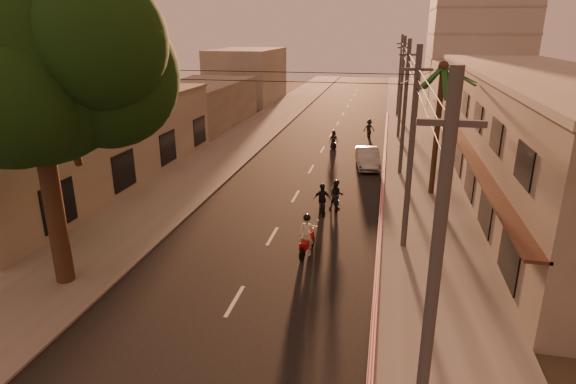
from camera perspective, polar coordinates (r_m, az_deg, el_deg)
name	(u,v)px	position (r m, az deg, el deg)	size (l,w,h in m)	color
ground	(216,333)	(16.80, -8.48, -16.20)	(160.00, 160.00, 0.00)	#383023
road	(311,169)	(34.57, 2.76, 2.71)	(10.00, 140.00, 0.02)	black
sidewalk_right	(419,175)	(34.27, 15.25, 2.00)	(5.00, 140.00, 0.12)	slate
sidewalk_left	(212,163)	(36.42, -8.99, 3.42)	(5.00, 140.00, 0.12)	slate
curb_stripe	(382,195)	(29.40, 11.07, -0.37)	(0.20, 60.00, 0.20)	red
shophouse_row	(537,133)	(32.63, 27.40, 6.23)	(8.80, 34.20, 7.30)	gray
left_building	(81,144)	(33.64, -23.29, 5.29)	(8.20, 24.20, 5.20)	#A9A598
broadleaf_tree	(43,63)	(19.03, -27.07, 13.50)	(9.60, 8.70, 12.10)	black
palm_tree	(443,74)	(29.08, 17.87, 13.14)	(5.00, 5.00, 8.20)	black
utility_poles	(407,78)	(32.99, 13.92, 12.98)	(1.20, 48.26, 9.00)	#38383A
filler_right	(469,90)	(58.88, 20.71, 11.21)	(8.00, 14.00, 6.00)	#A9A598
filler_left_near	(199,104)	(51.10, -10.56, 10.19)	(8.00, 14.00, 4.40)	#A9A598
filler_left_far	(247,75)	(67.85, -4.85, 13.60)	(8.00, 14.00, 7.00)	#A9A598
scooter_red	(307,237)	(21.35, 2.25, -5.33)	(0.86, 1.97, 1.95)	black
scooter_mid_a	(336,196)	(26.83, 5.74, -0.45)	(0.94, 1.73, 1.70)	black
scooter_mid_b	(322,200)	(26.20, 4.05, -0.92)	(1.09, 1.69, 1.68)	black
scooter_far_a	(334,140)	(40.63, 5.42, 6.11)	(0.94, 1.58, 1.57)	black
scooter_far_b	(369,129)	(45.60, 9.59, 7.41)	(1.23, 1.71, 1.69)	black
parked_car	(368,158)	(35.32, 9.42, 3.99)	(2.09, 4.46, 1.41)	#94969B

